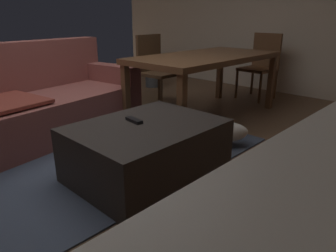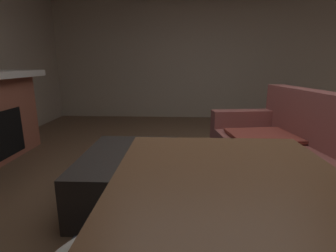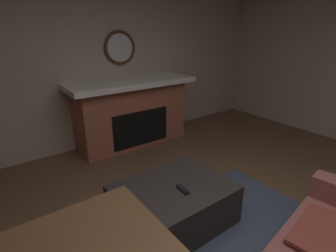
{
  "view_description": "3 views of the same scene",
  "coord_description": "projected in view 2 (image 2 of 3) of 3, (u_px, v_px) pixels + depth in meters",
  "views": [
    {
      "loc": [
        -1.36,
        -2.42,
        1.16
      ],
      "look_at": [
        -0.08,
        -1.19,
        0.53
      ],
      "focal_mm": 33.5,
      "sensor_mm": 36.0,
      "label": 1
    },
    {
      "loc": [
        2.11,
        -0.4,
        1.17
      ],
      "look_at": [
        0.16,
        -0.49,
        0.69
      ],
      "focal_mm": 27.23,
      "sensor_mm": 36.0,
      "label": 2
    },
    {
      "loc": [
        1.33,
        0.79,
        1.8
      ],
      "look_at": [
        0.12,
        -0.84,
        1.03
      ],
      "focal_mm": 27.13,
      "sensor_mm": 36.0,
      "label": 3
    }
  ],
  "objects": [
    {
      "name": "ottoman_coffee_table",
      "position": [
        131.0,
        177.0,
        2.21
      ],
      "size": [
        1.07,
        0.81,
        0.42
      ],
      "primitive_type": "cube",
      "color": "#2D2826",
      "rests_on": "ground"
    },
    {
      "name": "small_dog",
      "position": [
        95.0,
        245.0,
        1.44
      ],
      "size": [
        0.52,
        0.51,
        0.29
      ],
      "color": "silver",
      "rests_on": "ground"
    },
    {
      "name": "wall_left",
      "position": [
        199.0,
        51.0,
        5.38
      ],
      "size": [
        0.12,
        6.63,
        2.83
      ],
      "primitive_type": "cube",
      "color": "#B7A893",
      "rests_on": "ground"
    },
    {
      "name": "tv_remote",
      "position": [
        143.0,
        152.0,
        2.18
      ],
      "size": [
        0.07,
        0.16,
        0.02
      ],
      "primitive_type": "cube",
      "rotation": [
        0.0,
        0.0,
        -0.12
      ],
      "color": "black",
      "rests_on": "ottoman_coffee_table"
    },
    {
      "name": "couch",
      "position": [
        295.0,
        161.0,
        2.27
      ],
      "size": [
        2.09,
        1.17,
        0.92
      ],
      "color": "#8C4C47",
      "rests_on": "ground"
    },
    {
      "name": "floor",
      "position": [
        223.0,
        196.0,
        2.31
      ],
      "size": [
        8.45,
        8.45,
        0.0
      ],
      "primitive_type": "plane",
      "color": "brown"
    },
    {
      "name": "area_rug",
      "position": [
        210.0,
        200.0,
        2.23
      ],
      "size": [
        2.6,
        2.0,
        0.01
      ],
      "primitive_type": "cube",
      "color": "#3D475B",
      "rests_on": "ground"
    }
  ]
}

